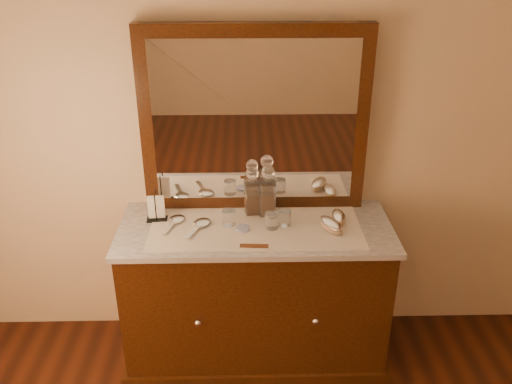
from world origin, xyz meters
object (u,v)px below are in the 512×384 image
napkin_rack (156,209)px  pin_dish (243,228)px  mirror_frame (254,121)px  hand_mirror_inner (200,224)px  decanter_left (252,196)px  dresser_cabinet (256,294)px  decanter_right (268,196)px  hand_mirror_outer (175,221)px  brush_far (339,217)px  brush_near (331,225)px  comb (254,246)px

napkin_rack → pin_dish: bearing=-15.2°
mirror_frame → hand_mirror_inner: bearing=-140.4°
decanter_left → dresser_cabinet: bearing=-84.8°
decanter_right → hand_mirror_outer: (-0.50, -0.09, -0.10)m
decanter_right → brush_far: size_ratio=1.87×
brush_near → pin_dish: bearing=179.1°
hand_mirror_outer → decanter_left: bearing=14.0°
napkin_rack → decanter_right: bearing=4.5°
napkin_rack → hand_mirror_outer: size_ratio=0.74×
comb → decanter_right: bearing=80.3°
mirror_frame → hand_mirror_outer: bearing=-155.1°
dresser_cabinet → comb: size_ratio=9.96×
hand_mirror_inner → pin_dish: bearing=-11.2°
napkin_rack → hand_mirror_inner: (0.24, -0.08, -0.05)m
dresser_cabinet → decanter_left: (-0.01, 0.15, 0.55)m
brush_near → brush_far: bearing=59.4°
pin_dish → brush_far: size_ratio=0.50×
dresser_cabinet → napkin_rack: 0.74m
napkin_rack → comb: bearing=-29.5°
brush_near → hand_mirror_outer: size_ratio=0.87×
decanter_right → hand_mirror_outer: decanter_right is taller
decanter_left → hand_mirror_inner: decanter_left is taller
pin_dish → comb: pin_dish is taller
hand_mirror_outer → pin_dish: bearing=-13.5°
comb → decanter_right: size_ratio=0.49×
mirror_frame → comb: bearing=-91.4°
mirror_frame → pin_dish: mirror_frame is taller
hand_mirror_outer → comb: bearing=-31.5°
brush_near → comb: bearing=-158.3°
napkin_rack → decanter_left: 0.52m
pin_dish → hand_mirror_outer: size_ratio=0.34×
mirror_frame → brush_near: mirror_frame is taller
brush_near → dresser_cabinet: bearing=173.3°
comb → decanter_left: bearing=94.0°
hand_mirror_outer → hand_mirror_inner: size_ratio=0.97×
hand_mirror_outer → brush_near: bearing=-6.5°
brush_near → hand_mirror_inner: size_ratio=0.84×
mirror_frame → brush_far: 0.68m
pin_dish → decanter_left: 0.22m
decanter_right → mirror_frame: bearing=121.5°
napkin_rack → decanter_left: bearing=7.1°
mirror_frame → pin_dish: bearing=-103.4°
dresser_cabinet → comb: (-0.01, -0.21, 0.45)m
comb → hand_mirror_outer: size_ratio=0.63×
decanter_right → hand_mirror_inner: size_ratio=1.25×
brush_near → mirror_frame: bearing=143.4°
pin_dish → decanter_left: (0.05, 0.19, 0.10)m
napkin_rack → hand_mirror_inner: 0.26m
comb → hand_mirror_inner: (-0.28, 0.21, 0.01)m
pin_dish → hand_mirror_inner: (-0.22, 0.04, 0.00)m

